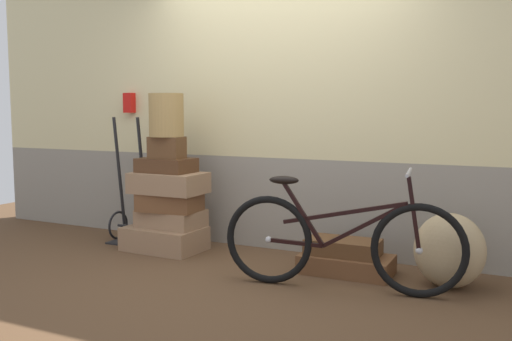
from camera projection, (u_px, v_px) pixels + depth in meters
name	position (u px, v px, depth m)	size (l,w,h in m)	color
ground	(241.00, 273.00, 4.62)	(8.85, 5.20, 0.06)	#513823
station_building	(285.00, 96.00, 5.21)	(6.85, 0.74, 2.80)	gray
suitcase_0	(165.00, 239.00, 5.25)	(0.70, 0.47, 0.21)	#937051
suitcase_1	(171.00, 218.00, 5.26)	(0.57, 0.39, 0.15)	#937051
suitcase_2	(170.00, 202.00, 5.20)	(0.54, 0.35, 0.16)	brown
suitcase_3	(169.00, 183.00, 5.20)	(0.65, 0.42, 0.19)	#937051
suitcase_4	(166.00, 165.00, 5.22)	(0.49, 0.33, 0.13)	#4C2D19
suitcase_5	(167.00, 148.00, 5.16)	(0.30, 0.20, 0.20)	brown
suitcase_6	(346.00, 264.00, 4.50)	(0.71, 0.39, 0.15)	brown
suitcase_7	(343.00, 247.00, 4.51)	(0.57, 0.32, 0.12)	brown
wicker_basket	(166.00, 115.00, 5.15)	(0.31, 0.31, 0.39)	#A8844C
luggage_trolley	(131.00, 212.00, 5.58)	(0.37, 0.36, 1.21)	black
burlap_sack	(449.00, 250.00, 4.13)	(0.51, 0.43, 0.54)	tan
bicycle	(340.00, 242.00, 4.06)	(1.72, 0.46, 0.87)	black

